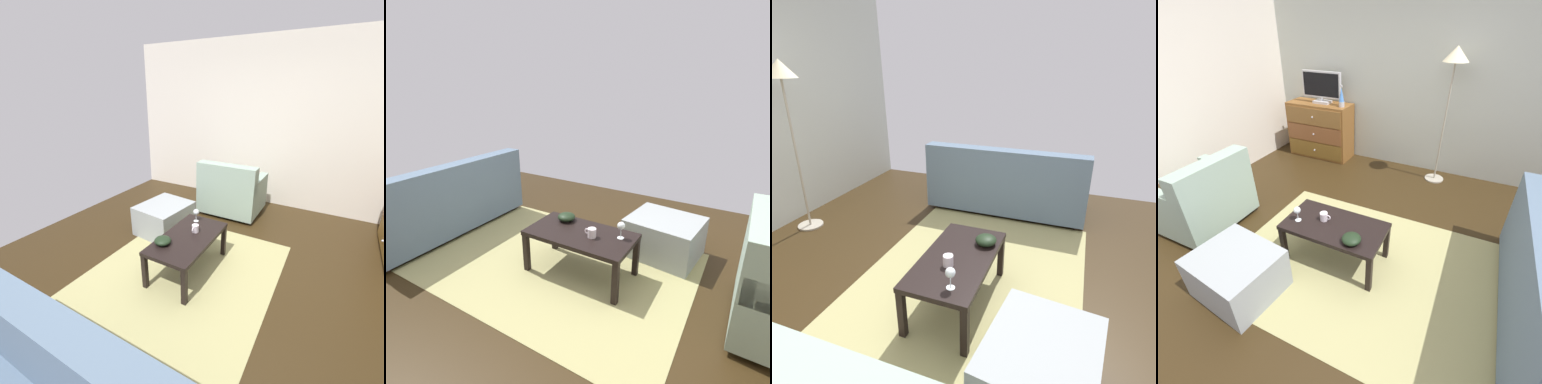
# 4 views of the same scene
# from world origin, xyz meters

# --- Properties ---
(ground_plane) EXTENTS (5.45, 5.06, 0.05)m
(ground_plane) POSITION_xyz_m (0.00, 0.00, -0.03)
(ground_plane) COLOR #302210
(wall_plain_left) EXTENTS (0.12, 5.06, 2.70)m
(wall_plain_left) POSITION_xyz_m (-2.49, 0.00, 1.35)
(wall_plain_left) COLOR silver
(wall_plain_left) RESTS_ON ground_plane
(area_rug) EXTENTS (2.60, 1.90, 0.01)m
(area_rug) POSITION_xyz_m (0.20, -0.20, 0.00)
(area_rug) COLOR tan
(area_rug) RESTS_ON ground_plane
(coffee_table) EXTENTS (0.99, 0.52, 0.43)m
(coffee_table) POSITION_xyz_m (-0.08, -0.19, 0.37)
(coffee_table) COLOR black
(coffee_table) RESTS_ON ground_plane
(wine_glass) EXTENTS (0.07, 0.07, 0.16)m
(wine_glass) POSITION_xyz_m (-0.44, -0.28, 0.54)
(wine_glass) COLOR silver
(wine_glass) RESTS_ON coffee_table
(mug) EXTENTS (0.11, 0.08, 0.08)m
(mug) POSITION_xyz_m (-0.21, -0.17, 0.47)
(mug) COLOR silver
(mug) RESTS_ON coffee_table
(bowl_decorative) EXTENTS (0.17, 0.17, 0.08)m
(bowl_decorative) POSITION_xyz_m (0.17, -0.34, 0.47)
(bowl_decorative) COLOR black
(bowl_decorative) RESTS_ON coffee_table
(armchair) EXTENTS (0.80, 0.92, 0.87)m
(armchair) POSITION_xyz_m (-1.72, -0.34, 0.35)
(armchair) COLOR #332319
(armchair) RESTS_ON ground_plane
(ottoman) EXTENTS (0.76, 0.68, 0.41)m
(ottoman) POSITION_xyz_m (-0.66, -0.92, 0.21)
(ottoman) COLOR #91989A
(ottoman) RESTS_ON ground_plane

